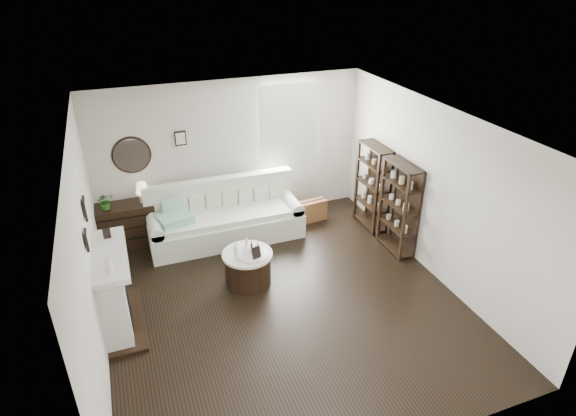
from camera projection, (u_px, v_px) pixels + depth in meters
name	position (u px, v px, depth m)	size (l,w,h in m)	color
room	(270.00, 136.00, 8.94)	(5.50, 5.50, 5.50)	black
fireplace	(114.00, 292.00, 6.49)	(0.50, 1.40, 1.84)	silver
shelf_unit_far	(372.00, 187.00, 8.85)	(0.30, 0.80, 1.60)	black
shelf_unit_near	(399.00, 208.00, 8.11)	(0.30, 0.80, 1.60)	black
sofa	(225.00, 220.00, 8.67)	(2.71, 0.94, 1.05)	beige
quilt	(175.00, 219.00, 8.16)	(0.55, 0.45, 0.14)	#268E5E
suitcase	(311.00, 211.00, 9.27)	(0.62, 0.21, 0.42)	brown
dresser	(128.00, 224.00, 8.46)	(1.15, 0.49, 0.76)	black
table_lamp	(143.00, 192.00, 8.30)	(0.23, 0.23, 0.36)	silver
potted_plant	(105.00, 201.00, 8.09)	(0.27, 0.23, 0.29)	#235719
drum_table	(248.00, 268.00, 7.47)	(0.78, 0.78, 0.54)	black
pedestal_table	(253.00, 257.00, 7.29)	(0.48, 0.48, 0.58)	silver
eiffel_drum	(251.00, 245.00, 7.37)	(0.11, 0.11, 0.19)	black
bottle_drum	(236.00, 251.00, 7.15)	(0.07, 0.07, 0.28)	silver
card_frame_drum	(247.00, 255.00, 7.13)	(0.14, 0.01, 0.19)	white
eiffel_ped	(258.00, 247.00, 7.28)	(0.09, 0.09, 0.16)	black
flask_ped	(247.00, 247.00, 7.19)	(0.15, 0.15, 0.27)	silver
card_frame_ped	(256.00, 252.00, 7.12)	(0.14, 0.01, 0.19)	black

